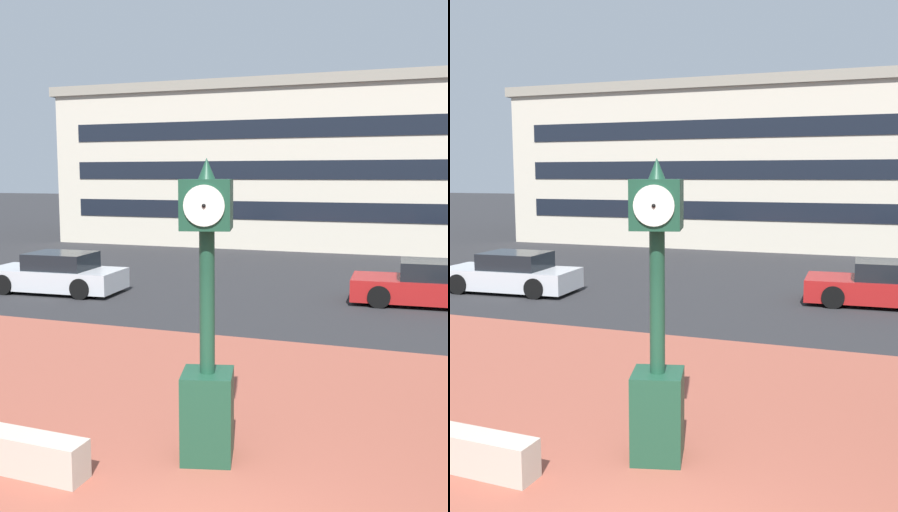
% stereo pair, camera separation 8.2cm
% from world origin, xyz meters
% --- Properties ---
extents(plaza_brick_paving, '(44.00, 12.14, 0.01)m').
position_xyz_m(plaza_brick_paving, '(0.00, 2.07, 0.00)').
color(plaza_brick_paving, brown).
rests_on(plaza_brick_paving, ground).
extents(street_clock, '(0.80, 0.80, 3.93)m').
position_xyz_m(street_clock, '(-0.51, 2.28, 1.61)').
color(street_clock, '#19422D').
rests_on(street_clock, ground).
extents(car_street_near, '(4.41, 2.06, 1.28)m').
position_xyz_m(car_street_near, '(-9.07, 11.45, 0.57)').
color(car_street_near, '#B7BABF').
rests_on(car_street_near, ground).
extents(car_street_far, '(4.36, 2.07, 1.28)m').
position_xyz_m(car_street_far, '(2.21, 13.30, 0.57)').
color(car_street_far, maroon).
rests_on(car_street_far, ground).
extents(civic_building, '(28.55, 16.07, 8.43)m').
position_xyz_m(civic_building, '(-3.41, 31.86, 4.23)').
color(civic_building, beige).
rests_on(civic_building, ground).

